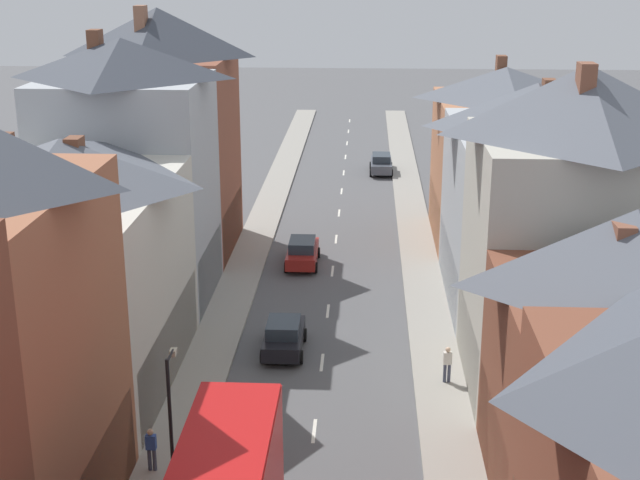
# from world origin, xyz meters

# --- Properties ---
(pavement_left) EXTENTS (2.20, 104.00, 0.14)m
(pavement_left) POSITION_xyz_m (-5.10, 38.00, 0.07)
(pavement_left) COLOR gray
(pavement_left) RESTS_ON ground
(pavement_right) EXTENTS (2.20, 104.00, 0.14)m
(pavement_right) POSITION_xyz_m (5.10, 38.00, 0.07)
(pavement_right) COLOR gray
(pavement_right) RESTS_ON ground
(centre_line_dashes) EXTENTS (0.14, 97.80, 0.01)m
(centre_line_dashes) POSITION_xyz_m (0.00, 36.00, 0.01)
(centre_line_dashes) COLOR silver
(centre_line_dashes) RESTS_ON ground
(terrace_row_left) EXTENTS (8.00, 55.15, 14.70)m
(terrace_row_left) POSITION_xyz_m (-10.19, 16.79, 6.46)
(terrace_row_left) COLOR brown
(terrace_row_left) RESTS_ON ground
(terrace_row_right) EXTENTS (8.00, 58.42, 13.62)m
(terrace_row_right) POSITION_xyz_m (10.19, 17.23, 5.91)
(terrace_row_right) COLOR brown
(terrace_row_right) RESTS_ON ground
(car_near_blue) EXTENTS (1.90, 3.92, 1.60)m
(car_near_blue) POSITION_xyz_m (-1.80, 25.01, 0.80)
(car_near_blue) COLOR black
(car_near_blue) RESTS_ON ground
(car_near_silver) EXTENTS (1.90, 4.31, 1.61)m
(car_near_silver) POSITION_xyz_m (-1.80, 36.99, 0.81)
(car_near_silver) COLOR maroon
(car_near_silver) RESTS_ON ground
(car_parked_left_a) EXTENTS (1.90, 4.34, 1.63)m
(car_parked_left_a) POSITION_xyz_m (3.10, 60.10, 0.82)
(car_parked_left_a) COLOR #4C515B
(car_parked_left_a) RESTS_ON ground
(pedestrian_mid_right) EXTENTS (0.36, 0.22, 1.61)m
(pedestrian_mid_right) POSITION_xyz_m (-5.51, 14.80, 1.03)
(pedestrian_mid_right) COLOR #3D4256
(pedestrian_mid_right) RESTS_ON pavement_left
(pedestrian_far_left) EXTENTS (0.36, 0.22, 1.61)m
(pedestrian_far_left) POSITION_xyz_m (5.39, 22.12, 1.03)
(pedestrian_far_left) COLOR #3D4256
(pedestrian_far_left) RESTS_ON pavement_right
(street_lamp) EXTENTS (0.20, 1.12, 5.50)m
(street_lamp) POSITION_xyz_m (-4.25, 12.75, 3.24)
(street_lamp) COLOR black
(street_lamp) RESTS_ON ground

